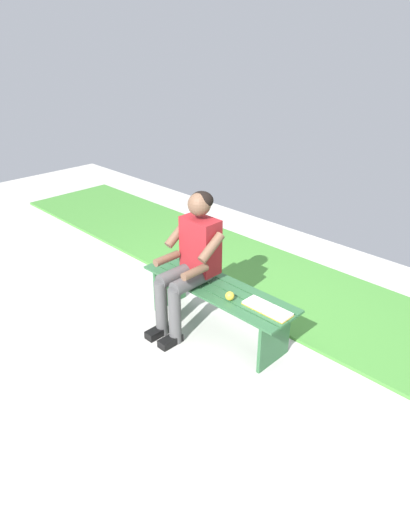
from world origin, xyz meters
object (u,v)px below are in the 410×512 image
at_px(person_seated, 191,258).
at_px(apple, 230,296).
at_px(book_open, 267,309).
at_px(bench_near, 217,298).

distance_m(person_seated, apple, 0.50).
relative_size(person_seated, apple, 16.36).
bearing_deg(book_open, apple, 18.01).
height_order(apple, book_open, apple).
distance_m(bench_near, person_seated, 0.43).
relative_size(bench_near, person_seated, 1.20).
relative_size(bench_near, book_open, 3.69).
height_order(bench_near, person_seated, person_seated).
height_order(bench_near, book_open, book_open).
distance_m(bench_near, book_open, 0.56).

